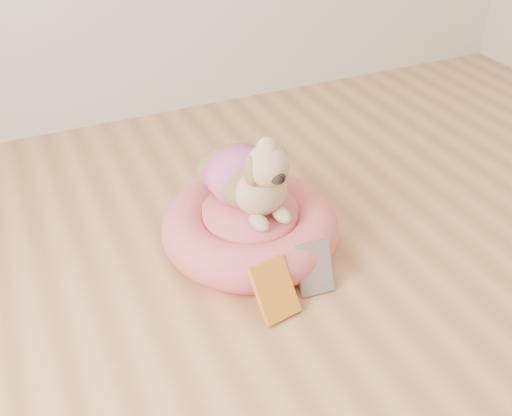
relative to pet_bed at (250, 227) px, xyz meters
name	(u,v)px	position (x,y,z in m)	size (l,w,h in m)	color
pet_bed	(250,227)	(0.00, 0.00, 0.00)	(0.63, 0.63, 0.16)	#D25252
dog	(248,164)	(0.01, 0.03, 0.24)	(0.30, 0.43, 0.32)	brown
book_yellow	(274,290)	(-0.07, -0.33, 0.01)	(0.12, 0.02, 0.19)	yellow
book_white	(315,268)	(0.10, -0.29, 0.00)	(0.11, 0.02, 0.17)	silver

